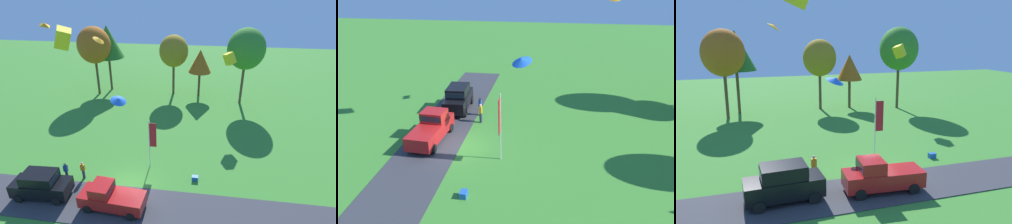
# 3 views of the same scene
# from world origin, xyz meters

# --- Properties ---
(ground_plane) EXTENTS (120.00, 120.00, 0.00)m
(ground_plane) POSITION_xyz_m (0.00, 0.00, 0.00)
(ground_plane) COLOR #3D842D
(pavement_strip) EXTENTS (36.00, 4.40, 0.06)m
(pavement_strip) POSITION_xyz_m (0.00, -2.15, 0.03)
(pavement_strip) COLOR #38383D
(pavement_strip) RESTS_ON ground
(car_suv_mid_row) EXTENTS (4.70, 2.25, 2.28)m
(car_suv_mid_row) POSITION_xyz_m (-6.55, -1.94, 1.30)
(car_suv_mid_row) COLOR black
(car_suv_mid_row) RESTS_ON ground
(car_pickup_far_end) EXTENTS (5.12, 2.31, 2.14)m
(car_pickup_far_end) POSITION_xyz_m (-0.64, -2.36, 1.11)
(car_pickup_far_end) COLOR red
(car_pickup_far_end) RESTS_ON ground
(person_beside_suv) EXTENTS (0.36, 0.24, 1.71)m
(person_beside_suv) POSITION_xyz_m (-5.63, 0.29, 0.88)
(person_beside_suv) COLOR #2D334C
(person_beside_suv) RESTS_ON ground
(person_watching_sky) EXTENTS (0.36, 0.24, 1.71)m
(person_watching_sky) POSITION_xyz_m (-4.22, 0.65, 0.88)
(person_watching_sky) COLOR #2D334C
(person_watching_sky) RESTS_ON ground
(tree_center_back) EXTENTS (4.93, 4.93, 10.41)m
(tree_center_back) POSITION_xyz_m (-10.47, 20.41, 7.67)
(tree_center_back) COLOR brown
(tree_center_back) RESTS_ON ground
(tree_right_of_center) EXTENTS (4.88, 4.88, 10.30)m
(tree_right_of_center) POSITION_xyz_m (-9.16, 22.56, 7.83)
(tree_right_of_center) COLOR brown
(tree_right_of_center) RESTS_ON ground
(tree_far_right) EXTENTS (4.35, 4.35, 9.19)m
(tree_far_right) POSITION_xyz_m (1.23, 22.18, 6.77)
(tree_far_right) COLOR brown
(tree_far_right) RESTS_ON ground
(tree_left_of_center) EXTENTS (3.41, 3.41, 7.20)m
(tree_left_of_center) POSITION_xyz_m (5.25, 21.94, 5.45)
(tree_left_of_center) COLOR brown
(tree_left_of_center) RESTS_ON ground
(tree_lone_near) EXTENTS (5.09, 5.09, 10.74)m
(tree_lone_near) POSITION_xyz_m (11.37, 19.79, 7.92)
(tree_lone_near) COLOR brown
(tree_lone_near) RESTS_ON ground
(flag_banner) EXTENTS (0.71, 0.08, 4.88)m
(flag_banner) POSITION_xyz_m (1.55, 3.26, 3.09)
(flag_banner) COLOR silver
(flag_banner) RESTS_ON ground
(cooler_box) EXTENTS (0.56, 0.40, 0.40)m
(cooler_box) POSITION_xyz_m (5.70, 1.78, 0.20)
(cooler_box) COLOR blue
(cooler_box) RESTS_ON ground
(kite_box_over_trees) EXTENTS (1.75, 1.40, 1.76)m
(kite_box_over_trees) POSITION_xyz_m (8.81, 14.50, 7.87)
(kite_box_over_trees) COLOR yellow
(kite_box_low_drifter) EXTENTS (1.80, 1.54, 1.89)m
(kite_box_low_drifter) POSITION_xyz_m (-4.72, 1.92, 12.13)
(kite_box_low_drifter) COLOR yellow
(kite_delta_topmost) EXTENTS (2.06, 2.06, 0.85)m
(kite_delta_topmost) POSITION_xyz_m (-1.65, 4.30, 6.31)
(kite_delta_topmost) COLOR blue
(kite_diamond_high_left) EXTENTS (1.29, 1.13, 0.49)m
(kite_diamond_high_left) POSITION_xyz_m (-9.00, 6.74, 12.40)
(kite_diamond_high_left) COLOR orange
(kite_delta_high_right) EXTENTS (1.28, 1.35, 0.92)m
(kite_delta_high_right) POSITION_xyz_m (-5.53, 10.65, 10.44)
(kite_delta_high_right) COLOR orange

